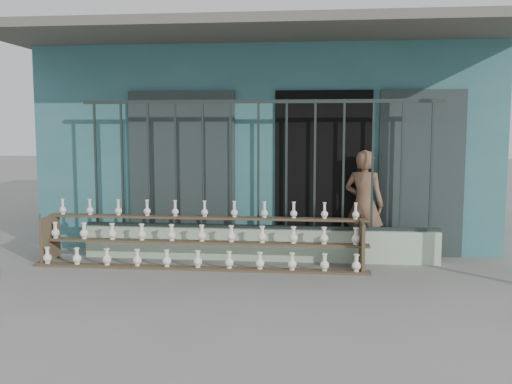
# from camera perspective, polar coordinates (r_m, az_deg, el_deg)

# --- Properties ---
(ground) EXTENTS (60.00, 60.00, 0.00)m
(ground) POSITION_cam_1_polar(r_m,az_deg,el_deg) (6.89, -0.91, -9.23)
(ground) COLOR slate
(workshop_building) EXTENTS (7.40, 6.60, 3.21)m
(workshop_building) POSITION_cam_1_polar(r_m,az_deg,el_deg) (10.84, 1.87, 5.16)
(workshop_building) COLOR #33666C
(workshop_building) RESTS_ON ground
(parapet_wall) EXTENTS (5.00, 0.20, 0.45)m
(parapet_wall) POSITION_cam_1_polar(r_m,az_deg,el_deg) (8.09, 0.23, -5.23)
(parapet_wall) COLOR #ACC6A9
(parapet_wall) RESTS_ON ground
(security_fence) EXTENTS (5.00, 0.04, 1.80)m
(security_fence) POSITION_cam_1_polar(r_m,az_deg,el_deg) (7.94, 0.23, 2.74)
(security_fence) COLOR #283330
(security_fence) RESTS_ON parapet_wall
(shelf_rack) EXTENTS (4.50, 0.68, 0.85)m
(shelf_rack) POSITION_cam_1_polar(r_m,az_deg,el_deg) (7.77, -5.50, -4.73)
(shelf_rack) COLOR brown
(shelf_rack) RESTS_ON ground
(elderly_woman) EXTENTS (0.67, 0.56, 1.55)m
(elderly_woman) POSITION_cam_1_polar(r_m,az_deg,el_deg) (8.23, 10.75, -1.24)
(elderly_woman) COLOR brown
(elderly_woman) RESTS_ON ground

